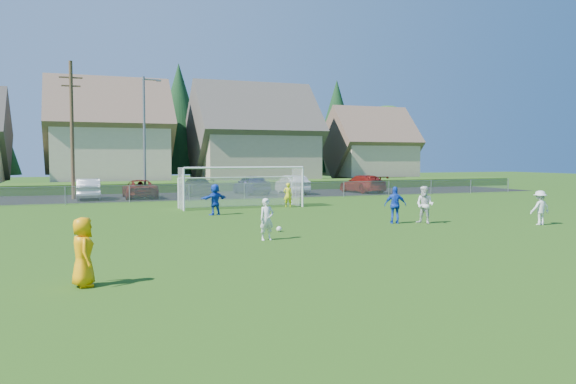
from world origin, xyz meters
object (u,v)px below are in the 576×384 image
object	(u,v)px
soccer_ball	(279,229)
car_d	(196,187)
car_b	(89,189)
car_f	(292,185)
player_white_a	(267,219)
car_g	(363,184)
referee	(83,252)
car_c	(140,189)
player_blue_a	(395,205)
player_blue_b	(215,199)
soccer_goal	(241,181)
player_white_b	(425,205)
goalkeeper	(288,195)
player_white_c	(540,208)
car_e	(251,185)

from	to	relation	value
soccer_ball	car_d	bearing A→B (deg)	86.77
car_b	car_f	size ratio (longest dim) A/B	0.97
player_white_a	car_g	distance (m)	29.13
referee	car_c	bearing A→B (deg)	-14.94
player_blue_a	car_g	xyz separation A→B (m)	(9.68, 20.90, -0.09)
player_blue_b	car_b	xyz separation A→B (m)	(-5.94, 14.21, -0.07)
car_d	soccer_goal	size ratio (longest dim) A/B	0.65
car_b	car_g	world-z (taller)	car_g
player_blue_a	player_blue_b	size ratio (longest dim) A/B	1.03
car_b	player_blue_a	bearing A→B (deg)	122.70
car_g	player_white_b	bearing A→B (deg)	64.45
goalkeeper	soccer_goal	bearing A→B (deg)	-1.36
car_d	car_f	distance (m)	8.03
player_white_a	player_white_b	distance (m)	8.75
car_c	soccer_goal	xyz separation A→B (m)	(4.86, -10.26, 0.94)
player_white_c	car_g	bearing A→B (deg)	-98.19
player_blue_a	car_f	size ratio (longest dim) A/B	0.36
goalkeeper	car_g	size ratio (longest dim) A/B	0.29
player_white_a	player_blue_b	xyz separation A→B (m)	(0.38, 9.59, 0.05)
goalkeeper	player_blue_b	bearing A→B (deg)	46.60
referee	soccer_goal	bearing A→B (deg)	-32.45
player_white_b	player_blue_a	bearing A→B (deg)	-144.08
car_b	soccer_goal	bearing A→B (deg)	130.63
player_white_c	car_e	distance (m)	25.54
player_white_b	car_e	distance (m)	22.61
soccer_ball	car_c	size ratio (longest dim) A/B	0.04
player_blue_b	car_g	xyz separation A→B (m)	(16.51, 14.14, -0.06)
player_white_c	car_d	xyz separation A→B (m)	(-10.45, 24.94, -0.07)
player_blue_a	soccer_ball	bearing A→B (deg)	29.93
car_g	goalkeeper	bearing A→B (deg)	40.87
player_white_b	car_f	xyz separation A→B (m)	(2.08, 21.95, -0.09)
soccer_ball	referee	distance (m)	10.79
car_g	soccer_goal	world-z (taller)	soccer_goal
car_b	soccer_goal	distance (m)	13.40
player_white_b	car_g	size ratio (longest dim) A/B	0.33
car_b	car_e	bearing A→B (deg)	-173.84
player_white_c	soccer_ball	bearing A→B (deg)	-8.79
player_white_a	player_white_c	xyz separation A→B (m)	(12.98, -0.00, 0.00)
soccer_ball	car_b	distance (m)	22.78
goalkeeper	car_g	world-z (taller)	car_g
soccer_ball	referee	bearing A→B (deg)	-135.33
car_f	player_white_b	bearing A→B (deg)	87.31
car_c	car_g	bearing A→B (deg)	-179.24
referee	player_white_b	world-z (taller)	player_white_b
player_white_c	car_f	distance (m)	24.37
referee	soccer_goal	size ratio (longest dim) A/B	0.22
soccer_ball	soccer_goal	distance (m)	11.60
player_blue_b	car_d	size ratio (longest dim) A/B	0.34
player_blue_b	goalkeeper	bearing A→B (deg)	-169.92
player_blue_a	goalkeeper	bearing A→B (deg)	-58.17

